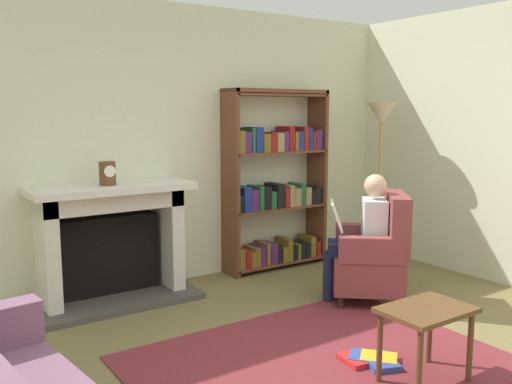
# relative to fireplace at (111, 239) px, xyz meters

# --- Properties ---
(ground) EXTENTS (14.00, 14.00, 0.00)m
(ground) POSITION_rel_fireplace_xyz_m (0.72, -2.30, -0.56)
(ground) COLOR olive
(back_wall) EXTENTS (5.60, 0.10, 2.70)m
(back_wall) POSITION_rel_fireplace_xyz_m (0.72, 0.25, 0.79)
(back_wall) COLOR beige
(back_wall) RESTS_ON ground
(side_wall_right) EXTENTS (0.10, 5.20, 2.70)m
(side_wall_right) POSITION_rel_fireplace_xyz_m (3.37, -1.05, 0.79)
(side_wall_right) COLOR beige
(side_wall_right) RESTS_ON ground
(area_rug) EXTENTS (2.40, 1.80, 0.01)m
(area_rug) POSITION_rel_fireplace_xyz_m (0.72, -2.00, -0.56)
(area_rug) COLOR maroon
(area_rug) RESTS_ON ground
(fireplace) EXTENTS (1.42, 0.64, 1.06)m
(fireplace) POSITION_rel_fireplace_xyz_m (0.00, 0.00, 0.00)
(fireplace) COLOR #4C4742
(fireplace) RESTS_ON ground
(mantel_clock) EXTENTS (0.14, 0.14, 0.20)m
(mantel_clock) POSITION_rel_fireplace_xyz_m (-0.04, -0.10, 0.60)
(mantel_clock) COLOR brown
(mantel_clock) RESTS_ON fireplace
(bookshelf) EXTENTS (1.18, 0.32, 1.91)m
(bookshelf) POSITION_rel_fireplace_xyz_m (1.83, 0.03, 0.35)
(bookshelf) COLOR brown
(bookshelf) RESTS_ON ground
(armchair_reading) EXTENTS (0.89, 0.89, 0.97)m
(armchair_reading) POSITION_rel_fireplace_xyz_m (1.94, -1.32, -0.14)
(armchair_reading) COLOR #331E14
(armchair_reading) RESTS_ON ground
(seated_reader) EXTENTS (0.59, 0.57, 1.14)m
(seated_reader) POSITION_rel_fireplace_xyz_m (1.85, -1.25, 0.06)
(seated_reader) COLOR silver
(seated_reader) RESTS_ON ground
(side_table) EXTENTS (0.56, 0.39, 0.49)m
(side_table) POSITION_rel_fireplace_xyz_m (1.09, -2.57, -0.15)
(side_table) COLOR brown
(side_table) RESTS_ON ground
(scattered_books) EXTENTS (0.37, 0.40, 0.04)m
(scattered_books) POSITION_rel_fireplace_xyz_m (1.00, -2.21, -0.53)
(scattered_books) COLOR red
(scattered_books) RESTS_ON area_rug
(floor_lamp) EXTENTS (0.32, 0.32, 1.77)m
(floor_lamp) POSITION_rel_fireplace_xyz_m (2.81, -0.53, 0.94)
(floor_lamp) COLOR #B7933F
(floor_lamp) RESTS_ON ground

